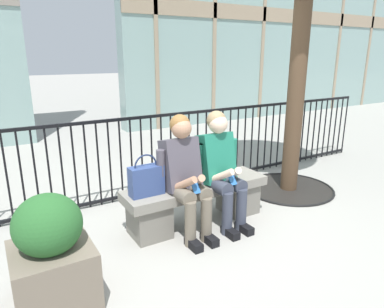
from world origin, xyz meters
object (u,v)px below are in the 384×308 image
Objects in this scene: stone_bench at (197,199)px; seated_person_with_phone at (185,172)px; seated_person_companion at (221,165)px; handbag_on_bench at (146,180)px; planter at (52,255)px.

seated_person_with_phone is (-0.22, -0.13, 0.38)m from stone_bench.
seated_person_companion is (0.22, -0.13, 0.38)m from stone_bench.
stone_bench is at bearing 30.81° from seated_person_with_phone.
seated_person_companion is (0.43, 0.00, 0.00)m from seated_person_with_phone.
planter is (-0.98, -0.54, -0.21)m from handbag_on_bench.
seated_person_with_phone is 1.43m from planter.
seated_person_with_phone is 1.43× the size of planter.
seated_person_companion reaches higher than planter.
seated_person_with_phone is 0.43m from seated_person_companion.
handbag_on_bench is 1.14m from planter.
planter is at bearing -162.66° from seated_person_with_phone.
seated_person_companion reaches higher than stone_bench.
seated_person_companion is 1.84m from planter.
stone_bench is 1.32× the size of seated_person_with_phone.
stone_bench is 0.45m from seated_person_with_phone.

